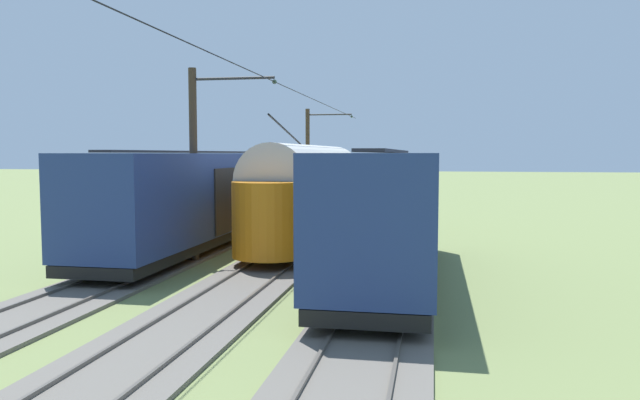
{
  "coord_description": "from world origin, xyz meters",
  "views": [
    {
      "loc": [
        -5.44,
        25.85,
        3.92
      ],
      "look_at": [
        -0.77,
        1.15,
        1.98
      ],
      "focal_mm": 33.87,
      "sensor_mm": 36.0,
      "label": 1
    }
  ],
  "objects_px": {
    "catenary_pole_foreground": "(309,158)",
    "spare_tie_stack": "(203,218)",
    "vintage_streetcar": "(311,191)",
    "catenary_pole_mid_near": "(196,161)",
    "coach_adjacent": "(190,198)",
    "coach_far_siding": "(388,211)"
  },
  "relations": [
    {
      "from": "coach_adjacent",
      "to": "spare_tie_stack",
      "type": "relative_size",
      "value": 6.01
    },
    {
      "from": "catenary_pole_foreground",
      "to": "spare_tie_stack",
      "type": "xyz_separation_m",
      "value": [
        4.59,
        7.77,
        -3.38
      ]
    },
    {
      "from": "coach_adjacent",
      "to": "catenary_pole_foreground",
      "type": "xyz_separation_m",
      "value": [
        -1.19,
        -17.63,
        1.48
      ]
    },
    {
      "from": "coach_far_siding",
      "to": "spare_tie_stack",
      "type": "distance_m",
      "value": 18.26
    },
    {
      "from": "coach_adjacent",
      "to": "spare_tie_stack",
      "type": "height_order",
      "value": "coach_adjacent"
    },
    {
      "from": "catenary_pole_mid_near",
      "to": "coach_adjacent",
      "type": "bearing_deg",
      "value": -61.17
    },
    {
      "from": "coach_far_siding",
      "to": "catenary_pole_mid_near",
      "type": "xyz_separation_m",
      "value": [
        6.99,
        -1.97,
        1.48
      ]
    },
    {
      "from": "catenary_pole_foreground",
      "to": "spare_tie_stack",
      "type": "distance_m",
      "value": 9.63
    },
    {
      "from": "vintage_streetcar",
      "to": "spare_tie_stack",
      "type": "height_order",
      "value": "vintage_streetcar"
    },
    {
      "from": "coach_adjacent",
      "to": "catenary_pole_mid_near",
      "type": "height_order",
      "value": "catenary_pole_mid_near"
    },
    {
      "from": "catenary_pole_foreground",
      "to": "vintage_streetcar",
      "type": "bearing_deg",
      "value": 102.09
    },
    {
      "from": "catenary_pole_foreground",
      "to": "coach_far_siding",
      "type": "bearing_deg",
      "value": 107.8
    },
    {
      "from": "coach_adjacent",
      "to": "spare_tie_stack",
      "type": "bearing_deg",
      "value": -70.97
    },
    {
      "from": "coach_far_siding",
      "to": "spare_tie_stack",
      "type": "relative_size",
      "value": 5.39
    },
    {
      "from": "vintage_streetcar",
      "to": "coach_adjacent",
      "type": "height_order",
      "value": "vintage_streetcar"
    },
    {
      "from": "coach_adjacent",
      "to": "catenary_pole_foreground",
      "type": "bearing_deg",
      "value": -93.86
    },
    {
      "from": "coach_adjacent",
      "to": "coach_far_siding",
      "type": "distance_m",
      "value": 9.16
    },
    {
      "from": "vintage_streetcar",
      "to": "catenary_pole_mid_near",
      "type": "height_order",
      "value": "catenary_pole_mid_near"
    },
    {
      "from": "coach_far_siding",
      "to": "catenary_pole_foreground",
      "type": "xyz_separation_m",
      "value": [
        6.99,
        -21.76,
        1.48
      ]
    },
    {
      "from": "catenary_pole_mid_near",
      "to": "spare_tie_stack",
      "type": "xyz_separation_m",
      "value": [
        4.59,
        -12.02,
        -3.38
      ]
    },
    {
      "from": "coach_adjacent",
      "to": "coach_far_siding",
      "type": "bearing_deg",
      "value": 153.2
    },
    {
      "from": "coach_far_siding",
      "to": "catenary_pole_mid_near",
      "type": "distance_m",
      "value": 7.41
    }
  ]
}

